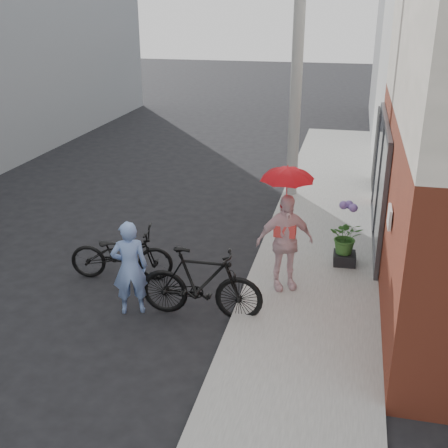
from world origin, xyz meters
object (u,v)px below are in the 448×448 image
(bike_left, at_px, (121,253))
(bike_right, at_px, (201,283))
(kimono_woman, at_px, (285,242))
(planter, at_px, (344,258))
(officer, at_px, (130,268))
(utility_pole, at_px, (297,59))

(bike_left, height_order, bike_right, bike_right)
(kimono_woman, bearing_deg, planter, 25.06)
(officer, distance_m, kimono_woman, 2.63)
(bike_right, bearing_deg, kimono_woman, -48.50)
(officer, relative_size, kimono_woman, 0.94)
(utility_pole, distance_m, bike_left, 6.54)
(utility_pole, xyz_separation_m, bike_left, (-2.51, -5.25, -3.00))
(officer, distance_m, bike_left, 1.29)
(utility_pole, height_order, planter, utility_pole)
(planter, bearing_deg, bike_right, -134.19)
(officer, height_order, bike_right, officer)
(officer, xyz_separation_m, bike_left, (-0.62, 1.09, -0.30))
(bike_left, height_order, kimono_woman, kimono_woman)
(kimono_woman, bearing_deg, bike_right, -161.30)
(utility_pole, distance_m, kimono_woman, 5.75)
(kimono_woman, bearing_deg, officer, -176.86)
(bike_right, relative_size, kimono_woman, 1.18)
(bike_right, bearing_deg, bike_left, 59.86)
(bike_left, relative_size, planter, 4.60)
(bike_left, xyz_separation_m, bike_right, (1.78, -0.98, 0.11))
(utility_pole, distance_m, officer, 7.14)
(kimono_woman, xyz_separation_m, planter, (1.02, 1.18, -0.74))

